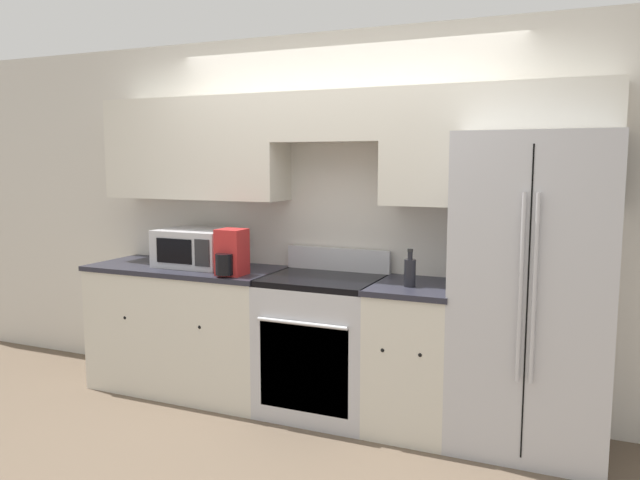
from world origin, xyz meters
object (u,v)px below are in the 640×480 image
object	(u,v)px
oven_range	(322,344)
microwave	(197,248)
refrigerator	(533,293)
bottle	(410,272)

from	to	relation	value
oven_range	microwave	size ratio (longest dim) A/B	2.04
oven_range	refrigerator	distance (m)	1.41
bottle	oven_range	bearing A→B (deg)	173.55
oven_range	bottle	size ratio (longest dim) A/B	4.65
bottle	microwave	bearing A→B (deg)	175.96
bottle	refrigerator	bearing A→B (deg)	7.94
oven_range	microwave	world-z (taller)	microwave
microwave	bottle	distance (m)	1.66
refrigerator	microwave	size ratio (longest dim) A/B	3.47
oven_range	bottle	xyz separation A→B (m)	(0.62, -0.07, 0.56)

